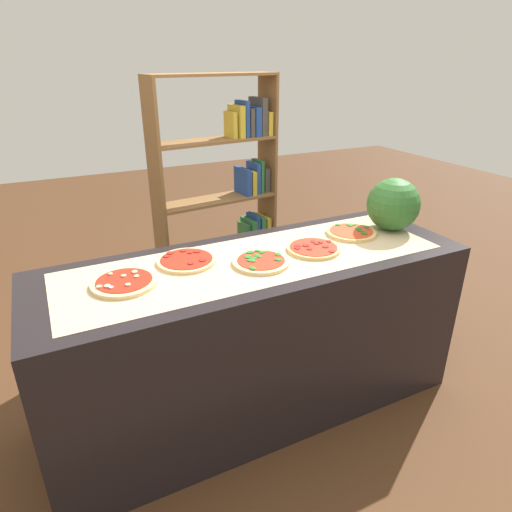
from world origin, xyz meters
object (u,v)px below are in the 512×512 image
at_px(pizza_pepperoni_1, 187,260).
at_px(watermelon, 393,204).
at_px(pizza_spinach_2, 261,261).
at_px(pizza_mushroom_0, 124,282).
at_px(pizza_spinach_4, 351,232).
at_px(bookshelf, 233,202).
at_px(pizza_pepperoni_3, 313,248).

relative_size(pizza_pepperoni_1, watermelon, 0.96).
xyz_separation_m(pizza_pepperoni_1, pizza_spinach_2, (0.31, -0.17, 0.00)).
bearing_deg(watermelon, pizza_mushroom_0, -179.39).
xyz_separation_m(pizza_mushroom_0, pizza_spinach_4, (1.26, 0.05, 0.00)).
bearing_deg(pizza_pepperoni_1, pizza_spinach_2, -28.70).
distance_m(watermelon, bookshelf, 1.24).
bearing_deg(bookshelf, pizza_pepperoni_3, -93.18).
bearing_deg(watermelon, pizza_pepperoni_3, -173.40).
height_order(pizza_spinach_2, pizza_spinach_4, same).
xyz_separation_m(pizza_pepperoni_3, watermelon, (0.57, 0.07, 0.14)).
xyz_separation_m(pizza_mushroom_0, watermelon, (1.51, 0.02, 0.14)).
distance_m(pizza_mushroom_0, watermelon, 1.51).
relative_size(pizza_spinach_2, bookshelf, 0.16).
xyz_separation_m(pizza_pepperoni_1, bookshelf, (0.69, 1.03, -0.09)).
bearing_deg(pizza_pepperoni_3, watermelon, 6.60).
relative_size(pizza_mushroom_0, pizza_spinach_4, 1.04).
distance_m(pizza_pepperoni_1, pizza_pepperoni_3, 0.64).
bearing_deg(watermelon, bookshelf, 114.26).
distance_m(pizza_mushroom_0, pizza_pepperoni_1, 0.33).
bearing_deg(pizza_spinach_4, pizza_mushroom_0, -177.72).
bearing_deg(pizza_spinach_2, pizza_pepperoni_3, 4.35).
distance_m(pizza_pepperoni_3, pizza_spinach_4, 0.33).
relative_size(pizza_spinach_2, pizza_spinach_4, 0.99).
bearing_deg(bookshelf, pizza_spinach_4, -76.97).
xyz_separation_m(pizza_spinach_2, pizza_pepperoni_3, (0.31, 0.02, -0.00)).
distance_m(pizza_pepperoni_1, pizza_spinach_2, 0.36).
bearing_deg(pizza_spinach_2, pizza_mushroom_0, 173.34).
bearing_deg(pizza_spinach_4, watermelon, -7.65).
xyz_separation_m(pizza_mushroom_0, pizza_pepperoni_1, (0.31, 0.10, -0.00)).
xyz_separation_m(pizza_spinach_4, watermelon, (0.25, -0.03, 0.14)).
height_order(pizza_pepperoni_1, pizza_pepperoni_3, same).
bearing_deg(pizza_spinach_4, pizza_pepperoni_1, 177.06).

